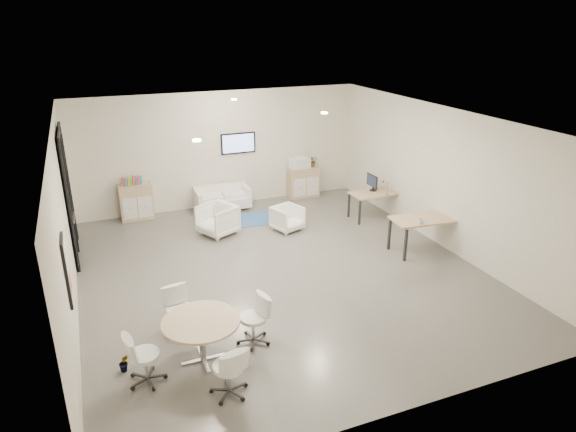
# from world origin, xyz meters

# --- Properties ---
(room_shell) EXTENTS (9.60, 10.60, 4.80)m
(room_shell) POSITION_xyz_m (0.00, 0.00, 1.60)
(room_shell) COLOR #5D5B55
(room_shell) RESTS_ON ground
(glass_door) EXTENTS (0.09, 1.90, 2.85)m
(glass_door) POSITION_xyz_m (-3.95, 2.51, 1.50)
(glass_door) COLOR black
(glass_door) RESTS_ON room_shell
(artwork) EXTENTS (0.05, 0.54, 1.04)m
(artwork) POSITION_xyz_m (-3.97, -1.60, 1.55)
(artwork) COLOR black
(artwork) RESTS_ON room_shell
(wall_tv) EXTENTS (0.98, 0.06, 0.58)m
(wall_tv) POSITION_xyz_m (0.50, 4.46, 1.75)
(wall_tv) COLOR black
(wall_tv) RESTS_ON room_shell
(ceiling_spots) EXTENTS (3.14, 4.14, 0.03)m
(ceiling_spots) POSITION_xyz_m (-0.20, 0.83, 3.18)
(ceiling_spots) COLOR #FFEAC6
(ceiling_spots) RESTS_ON room_shell
(sideboard_left) EXTENTS (0.84, 0.44, 0.95)m
(sideboard_left) POSITION_xyz_m (-2.41, 4.26, 0.47)
(sideboard_left) COLOR tan
(sideboard_left) RESTS_ON room_shell
(sideboard_right) EXTENTS (0.91, 0.44, 0.91)m
(sideboard_right) POSITION_xyz_m (2.41, 4.25, 0.45)
(sideboard_right) COLOR tan
(sideboard_right) RESTS_ON room_shell
(books) EXTENTS (0.49, 0.14, 0.22)m
(books) POSITION_xyz_m (-2.45, 4.26, 1.06)
(books) COLOR red
(books) RESTS_ON sideboard_left
(printer) EXTENTS (0.57, 0.50, 0.36)m
(printer) POSITION_xyz_m (2.29, 4.26, 1.08)
(printer) COLOR white
(printer) RESTS_ON sideboard_right
(loveseat) EXTENTS (1.51, 0.79, 0.56)m
(loveseat) POSITION_xyz_m (-0.12, 4.12, 0.30)
(loveseat) COLOR white
(loveseat) RESTS_ON room_shell
(blue_rug) EXTENTS (1.56, 1.09, 0.01)m
(blue_rug) POSITION_xyz_m (0.37, 3.05, 0.01)
(blue_rug) COLOR #305892
(blue_rug) RESTS_ON room_shell
(armchair_left) EXTENTS (1.03, 1.06, 0.83)m
(armchair_left) POSITION_xyz_m (-0.69, 2.44, 0.41)
(armchair_left) COLOR white
(armchair_left) RESTS_ON room_shell
(armchair_right) EXTENTS (0.83, 0.81, 0.68)m
(armchair_right) POSITION_xyz_m (1.00, 2.04, 0.34)
(armchair_right) COLOR white
(armchair_right) RESTS_ON room_shell
(desk_rear) EXTENTS (1.39, 0.73, 0.71)m
(desk_rear) POSITION_xyz_m (3.50, 1.96, 0.64)
(desk_rear) COLOR tan
(desk_rear) RESTS_ON room_shell
(desk_front) EXTENTS (1.58, 0.90, 0.79)m
(desk_front) POSITION_xyz_m (3.43, -0.25, 0.71)
(desk_front) COLOR tan
(desk_front) RESTS_ON room_shell
(monitor) EXTENTS (0.20, 0.50, 0.44)m
(monitor) POSITION_xyz_m (3.45, 2.11, 0.95)
(monitor) COLOR black
(monitor) RESTS_ON desk_rear
(round_table) EXTENTS (1.20, 1.20, 0.73)m
(round_table) POSITION_xyz_m (-2.21, -2.38, 0.65)
(round_table) COLOR tan
(round_table) RESTS_ON room_shell
(meeting_chairs) EXTENTS (2.45, 2.45, 0.82)m
(meeting_chairs) POSITION_xyz_m (-2.21, -2.38, 0.41)
(meeting_chairs) COLOR white
(meeting_chairs) RESTS_ON room_shell
(plant_cabinet) EXTENTS (0.35, 0.37, 0.25)m
(plant_cabinet) POSITION_xyz_m (2.69, 4.24, 1.04)
(plant_cabinet) COLOR #3F7F3F
(plant_cabinet) RESTS_ON sideboard_right
(plant_floor) EXTENTS (0.19, 0.32, 0.14)m
(plant_floor) POSITION_xyz_m (-3.37, -2.18, 0.07)
(plant_floor) COLOR #3F7F3F
(plant_floor) RESTS_ON room_shell
(cup) EXTENTS (0.16, 0.14, 0.13)m
(cup) POSITION_xyz_m (3.13, -0.48, 0.85)
(cup) COLOR white
(cup) RESTS_ON desk_front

